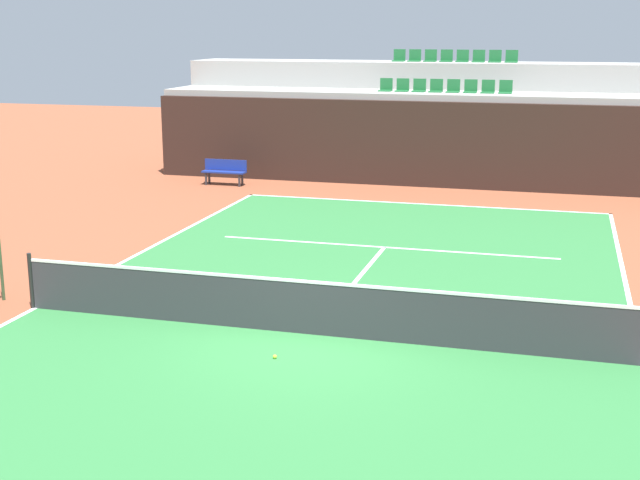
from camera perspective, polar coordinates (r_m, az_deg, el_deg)
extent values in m
plane|color=brown|center=(15.24, -0.59, -6.21)|extent=(80.00, 80.00, 0.00)
cube|color=#2D7238|center=(15.24, -0.59, -6.19)|extent=(11.00, 24.00, 0.01)
cube|color=white|center=(26.53, 6.61, 2.36)|extent=(11.00, 0.10, 0.00)
cube|color=white|center=(17.48, -18.07, -4.23)|extent=(0.10, 24.00, 0.00)
cube|color=white|center=(21.20, 4.22, -0.47)|extent=(8.26, 0.10, 0.00)
cube|color=white|center=(18.18, 2.22, -2.86)|extent=(0.10, 6.40, 0.00)
cube|color=black|center=(29.28, 7.64, 6.17)|extent=(19.71, 0.30, 2.83)
cube|color=#9E9E99|center=(30.59, 8.00, 6.68)|extent=(19.71, 2.40, 3.04)
cube|color=#9E9E99|center=(32.91, 8.60, 7.96)|extent=(19.71, 2.40, 3.97)
cube|color=#1E6633|center=(30.78, 4.27, 9.69)|extent=(0.44, 0.44, 0.04)
cube|color=#1E6633|center=(30.96, 4.36, 10.12)|extent=(0.44, 0.04, 0.40)
cube|color=#1E6633|center=(30.67, 5.36, 9.66)|extent=(0.44, 0.44, 0.04)
cube|color=#1E6633|center=(30.85, 5.44, 10.09)|extent=(0.44, 0.04, 0.40)
cube|color=#1E6633|center=(30.57, 6.45, 9.62)|extent=(0.44, 0.44, 0.04)
cube|color=#1E6633|center=(30.76, 6.52, 10.05)|extent=(0.44, 0.04, 0.40)
cube|color=#1E6633|center=(30.49, 7.55, 9.58)|extent=(0.44, 0.44, 0.04)
cube|color=#1E6633|center=(30.67, 7.62, 10.01)|extent=(0.44, 0.04, 0.40)
cube|color=#1E6633|center=(30.41, 8.65, 9.53)|extent=(0.44, 0.44, 0.04)
cube|color=#1E6633|center=(30.59, 8.72, 9.97)|extent=(0.44, 0.04, 0.40)
cube|color=#1E6633|center=(30.34, 9.76, 9.48)|extent=(0.44, 0.44, 0.04)
cube|color=#1E6633|center=(30.53, 9.82, 9.92)|extent=(0.44, 0.04, 0.40)
cube|color=#1E6633|center=(30.29, 10.88, 9.43)|extent=(0.44, 0.44, 0.04)
cube|color=#1E6633|center=(30.47, 10.93, 9.86)|extent=(0.44, 0.04, 0.40)
cube|color=#1E6633|center=(30.25, 11.99, 9.37)|extent=(0.44, 0.44, 0.04)
cube|color=#1E6633|center=(30.43, 12.04, 9.81)|extent=(0.44, 0.04, 0.40)
cube|color=#1E6633|center=(33.09, 5.14, 11.57)|extent=(0.44, 0.44, 0.04)
cube|color=#1E6633|center=(33.28, 5.22, 11.95)|extent=(0.44, 0.04, 0.40)
cube|color=#1E6633|center=(32.98, 6.16, 11.54)|extent=(0.44, 0.44, 0.04)
cube|color=#1E6633|center=(33.17, 6.23, 11.93)|extent=(0.44, 0.04, 0.40)
cube|color=#1E6633|center=(32.89, 7.18, 11.50)|extent=(0.44, 0.44, 0.04)
cube|color=#1E6633|center=(33.08, 7.25, 11.89)|extent=(0.44, 0.04, 0.40)
cube|color=#1E6633|center=(32.81, 8.21, 11.46)|extent=(0.44, 0.44, 0.04)
cube|color=#1E6633|center=(33.00, 8.27, 11.86)|extent=(0.44, 0.04, 0.40)
cube|color=#1E6633|center=(32.74, 9.25, 11.42)|extent=(0.44, 0.44, 0.04)
cube|color=#1E6633|center=(32.93, 9.30, 11.82)|extent=(0.44, 0.04, 0.40)
cube|color=#1E6633|center=(32.68, 10.28, 11.38)|extent=(0.44, 0.44, 0.04)
cube|color=#1E6633|center=(32.87, 10.33, 11.77)|extent=(0.44, 0.04, 0.40)
cube|color=#1E6633|center=(32.63, 11.32, 11.33)|extent=(0.44, 0.44, 0.04)
cube|color=#1E6633|center=(32.82, 11.37, 11.73)|extent=(0.44, 0.04, 0.40)
cube|color=#1E6633|center=(32.59, 12.37, 11.28)|extent=(0.44, 0.44, 0.04)
cube|color=#1E6633|center=(32.78, 12.41, 11.67)|extent=(0.44, 0.04, 0.40)
cylinder|color=black|center=(17.35, -18.34, -2.54)|extent=(0.08, 0.08, 1.07)
cube|color=#333338|center=(15.09, -0.60, -4.53)|extent=(10.90, 0.02, 0.92)
cube|color=white|center=(14.94, -0.60, -2.76)|extent=(10.90, 0.04, 0.05)
cylinder|color=#334C2D|center=(18.01, -20.12, -1.34)|extent=(0.06, 0.06, 1.55)
cube|color=navy|center=(29.69, -6.29, 4.44)|extent=(1.50, 0.40, 0.05)
cube|color=navy|center=(29.83, -6.17, 4.91)|extent=(1.50, 0.04, 0.36)
cube|color=#2D2D33|center=(29.83, -7.45, 3.98)|extent=(0.06, 0.06, 0.42)
cube|color=#2D2D33|center=(29.39, -5.29, 3.89)|extent=(0.06, 0.06, 0.42)
cube|color=#2D2D33|center=(30.09, -7.24, 4.07)|extent=(0.06, 0.06, 0.42)
cube|color=#2D2D33|center=(29.65, -5.09, 3.98)|extent=(0.06, 0.06, 0.42)
sphere|color=#CCE033|center=(14.17, -2.97, -7.61)|extent=(0.07, 0.07, 0.07)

